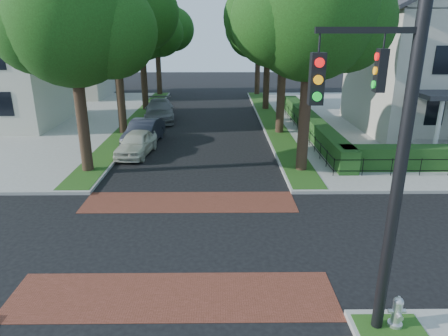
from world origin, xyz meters
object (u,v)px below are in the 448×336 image
Objects in this scene: traffic_signal at (390,143)px; parked_car_middle at (144,132)px; parked_car_front at (136,143)px; parked_car_rear at (160,110)px; fire_hydrant at (397,312)px.

traffic_signal reaches higher than parked_car_middle.
parked_car_rear is (-0.00, 9.55, 0.11)m from parked_car_front.
parked_car_front is 0.89× the size of parked_car_middle.
parked_car_rear reaches higher than fire_hydrant.
fire_hydrant is at bearing -76.36° from parked_car_rear.
traffic_signal reaches higher than parked_car_rear.
parked_car_front is at bearing 120.28° from traffic_signal.
parked_car_rear is 25.95m from fire_hydrant.
parked_car_rear reaches higher than parked_car_middle.
traffic_signal is 19.38m from parked_car_middle.
parked_car_front is at bearing 107.37° from fire_hydrant.
fire_hydrant is (9.14, -17.17, -0.22)m from parked_car_middle.
parked_car_rear is (-0.00, 7.12, 0.05)m from parked_car_middle.
fire_hydrant is at bearing -51.71° from parked_car_front.
parked_car_front is 4.96× the size of fire_hydrant.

